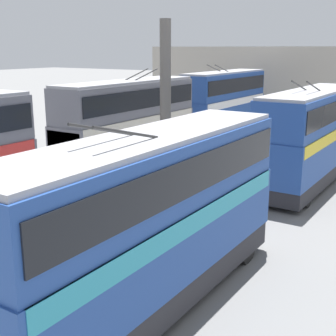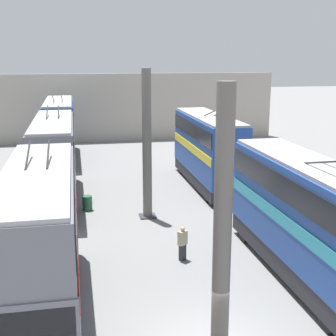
# 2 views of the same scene
# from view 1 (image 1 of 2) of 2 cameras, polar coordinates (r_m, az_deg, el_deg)

# --- Properties ---
(depot_back_wall) EXTENTS (0.50, 36.00, 7.19)m
(depot_back_wall) POSITION_cam_1_polar(r_m,az_deg,el_deg) (45.13, 17.69, 9.36)
(depot_back_wall) COLOR #A8A093
(depot_back_wall) RESTS_ON ground_plane
(support_column_far) EXTENTS (0.93, 0.93, 8.35)m
(support_column_far) POSITION_cam_1_polar(r_m,az_deg,el_deg) (22.08, -0.31, 6.57)
(support_column_far) COLOR #605B56
(support_column_far) RESTS_ON ground_plane
(bus_left_near) EXTENTS (10.92, 2.54, 5.54)m
(bus_left_near) POSITION_cam_1_polar(r_m,az_deg,el_deg) (12.57, -2.06, -5.46)
(bus_left_near) COLOR black
(bus_left_near) RESTS_ON ground_plane
(bus_left_far) EXTENTS (10.47, 2.54, 5.61)m
(bus_left_far) POSITION_cam_1_polar(r_m,az_deg,el_deg) (25.40, 16.99, 4.19)
(bus_left_far) COLOR black
(bus_left_far) RESTS_ON ground_plane
(bus_right_mid) EXTENTS (10.98, 2.54, 5.83)m
(bus_right_mid) POSITION_cam_1_polar(r_m,az_deg,el_deg) (28.36, -4.81, 6.04)
(bus_right_mid) COLOR black
(bus_right_mid) RESTS_ON ground_plane
(bus_right_far) EXTENTS (10.87, 2.54, 5.83)m
(bus_right_far) POSITION_cam_1_polar(r_m,az_deg,el_deg) (39.33, 6.92, 8.34)
(bus_right_far) COLOR black
(bus_right_far) RESTS_ON ground_plane
(person_aisle_midway) EXTENTS (0.44, 0.48, 1.59)m
(person_aisle_midway) POSITION_cam_1_polar(r_m,az_deg,el_deg) (17.80, -9.44, -6.29)
(person_aisle_midway) COLOR #2D2D33
(person_aisle_midway) RESTS_ON ground_plane
(oil_drum) EXTENTS (0.60, 0.60, 0.88)m
(oil_drum) POSITION_cam_1_polar(r_m,az_deg,el_deg) (26.19, -4.18, -0.27)
(oil_drum) COLOR #235638
(oil_drum) RESTS_ON ground_plane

